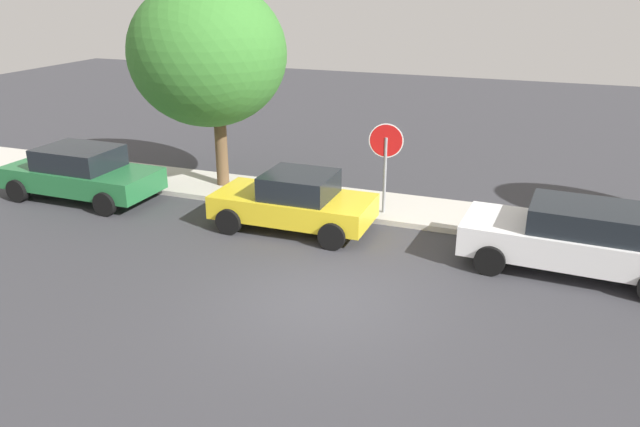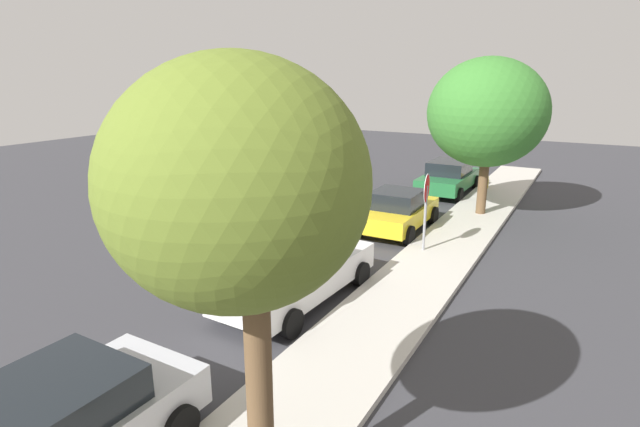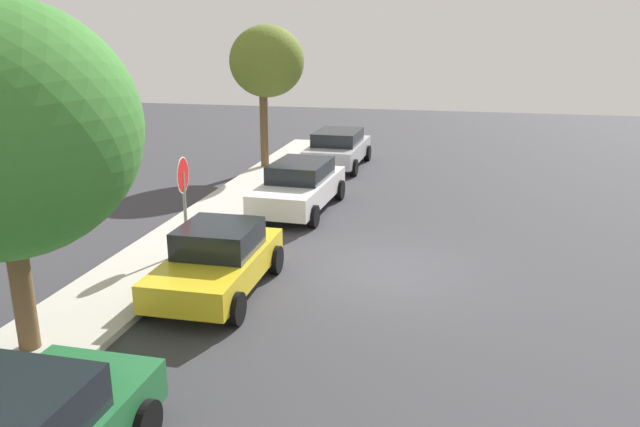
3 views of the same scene
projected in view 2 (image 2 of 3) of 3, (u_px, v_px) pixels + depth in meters
name	position (u px, v px, depth m)	size (l,w,h in m)	color
ground_plane	(290.00, 231.00, 17.18)	(60.00, 60.00, 0.00)	#38383D
sidewalk_curb	(439.00, 256.00, 14.71)	(32.00, 2.13, 0.14)	beige
stop_sign	(426.00, 199.00, 14.58)	(0.86, 0.13, 2.46)	gray
parked_car_yellow	(398.00, 211.00, 17.11)	(3.88, 1.98, 1.43)	yellow
parked_car_white	(297.00, 271.00, 11.77)	(4.61, 2.19, 1.47)	white
parked_car_green	(449.00, 177.00, 22.50)	(4.37, 2.06, 1.47)	#236B38
street_tree_near_corner	(487.00, 113.00, 18.13)	(4.31, 4.31, 5.86)	brown
street_tree_mid_block	(237.00, 187.00, 5.18)	(2.82, 2.82, 5.50)	brown
fire_hydrant	(486.00, 183.00, 23.08)	(0.30, 0.22, 0.72)	gold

